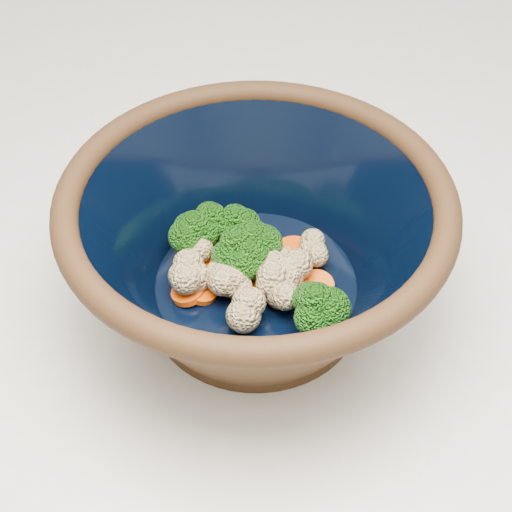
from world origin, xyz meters
TOP-DOWN VIEW (x-y plane):
  - counter at (0.00, 0.00)m, footprint 1.20×1.20m
  - mixing_bowl at (-0.11, -0.02)m, footprint 0.39×0.39m
  - vegetable_pile at (-0.12, -0.01)m, footprint 0.15×0.14m

SIDE VIEW (x-z plane):
  - counter at x=0.00m, z-range 0.00..0.90m
  - vegetable_pile at x=-0.12m, z-range 0.93..0.98m
  - mixing_bowl at x=-0.11m, z-range 0.91..1.04m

